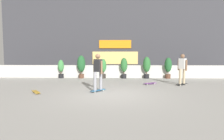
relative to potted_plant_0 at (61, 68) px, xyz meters
The scene contains 13 objects.
ground_plane 6.75m from the potted_plant_0, 55.78° to the right, with size 48.00×48.00×0.00m, color #9E9B96.
planter_wall 3.81m from the potted_plant_0, ahead, with size 18.00×0.40×0.90m, color beige.
building_backdrop 6.36m from the potted_plant_0, 49.68° to the left, with size 20.00×2.08×6.50m.
potted_plant_0 is the anchor object (origin of this frame).
potted_plant_1 1.48m from the potted_plant_0, ahead, with size 0.57×0.57×1.62m.
potted_plant_2 3.03m from the potted_plant_0, ahead, with size 0.45×0.45×1.38m.
potted_plant_3 4.49m from the potted_plant_0, ahead, with size 0.49×0.49×1.45m.
potted_plant_4 6.09m from the potted_plant_0, ahead, with size 0.52×0.52×1.52m.
potted_plant_5 7.58m from the potted_plant_0, ahead, with size 0.50×0.50×1.47m.
skater_mid_plaza 5.94m from the potted_plant_0, 57.66° to the right, with size 0.67×0.74×1.70m.
skater_by_wall_right 8.15m from the potted_plant_0, 21.82° to the right, with size 0.74×0.66×1.70m.
skateboard_near_camera 5.54m from the potted_plant_0, 84.32° to the right, with size 0.63×0.77×0.08m.
skateboard_aside 6.54m from the potted_plant_0, 25.49° to the right, with size 0.79×0.58×0.08m.
Camera 1 is at (0.30, -7.92, 1.63)m, focal length 30.65 mm.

